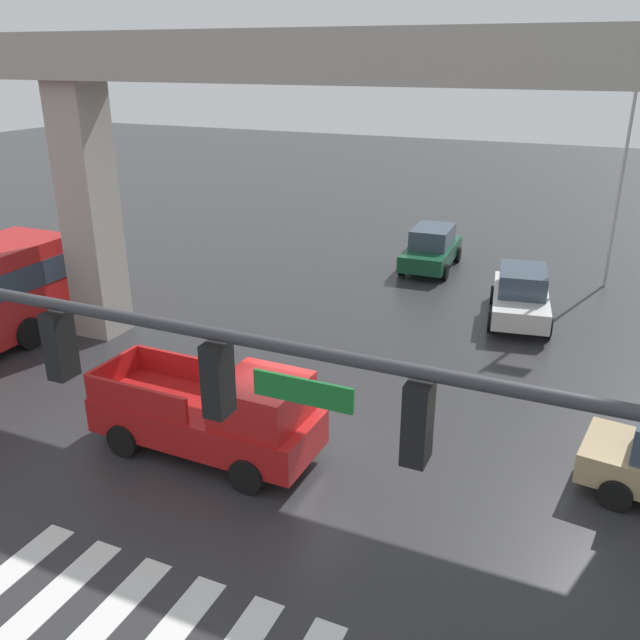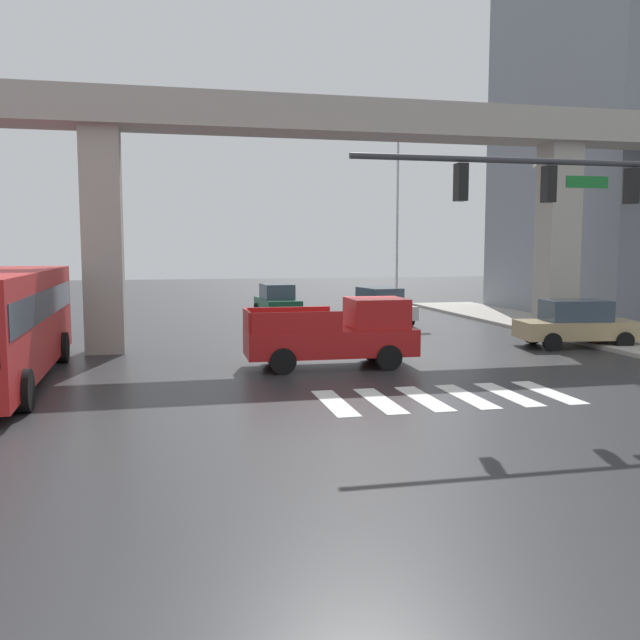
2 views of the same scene
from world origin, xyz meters
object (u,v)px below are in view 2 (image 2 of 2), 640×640
at_px(sedan_white, 380,306).
at_px(street_lamp_mid_block, 537,226).
at_px(pickup_truck, 340,335).
at_px(fire_hydrant, 595,334).
at_px(flagpole, 399,202).
at_px(sedan_tan, 577,324).
at_px(sedan_dark_green, 277,301).
at_px(traffic_signal_mast, 636,203).

bearing_deg(sedan_white, street_lamp_mid_block, -32.76).
distance_m(pickup_truck, fire_hydrant, 10.59).
relative_size(sedan_white, fire_hydrant, 5.32).
bearing_deg(fire_hydrant, flagpole, 102.09).
height_order(street_lamp_mid_block, flagpole, flagpole).
bearing_deg(street_lamp_mid_block, fire_hydrant, -94.52).
bearing_deg(sedan_tan, sedan_dark_green, 123.79).
distance_m(sedan_white, sedan_tan, 10.11).
distance_m(sedan_dark_green, fire_hydrant, 16.49).
xyz_separation_m(sedan_white, flagpole, (2.58, 4.84, 5.25)).
xyz_separation_m(pickup_truck, sedan_white, (4.80, 11.17, -0.14)).
relative_size(fire_hydrant, flagpole, 0.08).
xyz_separation_m(pickup_truck, sedan_tan, (9.49, 2.21, -0.14)).
height_order(traffic_signal_mast, flagpole, flagpole).
xyz_separation_m(sedan_dark_green, flagpole, (6.83, 0.43, 5.25)).
bearing_deg(traffic_signal_mast, sedan_dark_green, 104.62).
bearing_deg(sedan_dark_green, street_lamp_mid_block, -38.93).
relative_size(sedan_dark_green, flagpole, 0.41).
bearing_deg(traffic_signal_mast, flagpole, 86.32).
bearing_deg(sedan_dark_green, traffic_signal_mast, -75.38).
distance_m(sedan_white, traffic_signal_mast, 17.00).
bearing_deg(sedan_tan, sedan_white, 117.63).
bearing_deg(flagpole, street_lamp_mid_block, -68.90).
relative_size(street_lamp_mid_block, flagpole, 0.68).
xyz_separation_m(traffic_signal_mast, street_lamp_mid_block, (4.71, 12.71, -0.12)).
bearing_deg(sedan_white, sedan_tan, -62.37).
distance_m(pickup_truck, sedan_white, 12.16).
relative_size(pickup_truck, sedan_tan, 1.14).
distance_m(sedan_tan, fire_hydrant, 0.93).
bearing_deg(traffic_signal_mast, fire_hydrant, 60.62).
bearing_deg(flagpole, sedan_dark_green, -176.36).
xyz_separation_m(pickup_truck, sedan_dark_green, (0.55, 15.58, -0.14)).
height_order(sedan_dark_green, street_lamp_mid_block, street_lamp_mid_block).
relative_size(sedan_dark_green, sedan_tan, 0.98).
xyz_separation_m(street_lamp_mid_block, flagpole, (-3.34, 8.65, 1.55)).
distance_m(pickup_truck, street_lamp_mid_block, 13.49).
height_order(sedan_dark_green, sedan_tan, same).
height_order(sedan_white, traffic_signal_mast, traffic_signal_mast).
xyz_separation_m(sedan_white, sedan_tan, (4.69, -8.96, 0.00)).
relative_size(traffic_signal_mast, street_lamp_mid_block, 1.50).
distance_m(sedan_tan, traffic_signal_mast, 9.16).
relative_size(traffic_signal_mast, fire_hydrant, 12.81).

